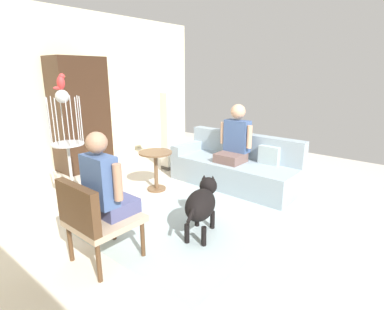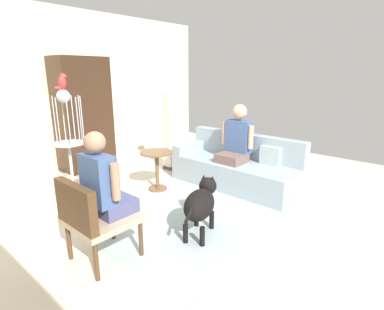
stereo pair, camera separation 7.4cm
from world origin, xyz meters
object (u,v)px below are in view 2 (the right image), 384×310
Objects in this scene: person_on_couch at (237,139)px; couch at (236,168)px; person_on_armchair at (103,183)px; round_end_table at (157,164)px; column_lamp at (170,132)px; dog at (201,203)px; parrot at (62,82)px; bird_cage_stand at (70,152)px; armoire_cabinet at (83,114)px; armchair at (92,215)px.

couch is at bearing 26.53° from person_on_couch.
round_end_table is (1.52, 0.94, -0.37)m from person_on_armchair.
person_on_armchair is 0.59× the size of column_lamp.
dog is 2.17m from parrot.
bird_cage_stand is at bearing 152.97° from person_on_couch.
column_lamp is 0.70× the size of armoire_cabinet.
couch is 10.81× the size of parrot.
round_end_table is 1.09m from column_lamp.
round_end_table is 0.30× the size of armoire_cabinet.
column_lamp is (0.87, 0.60, 0.29)m from round_end_table.
couch is 2.28× the size of person_on_couch.
person_on_couch reaches higher than dog.
column_lamp is (2.08, 0.31, -0.10)m from bird_cage_stand.
person_on_couch is 1.06× the size of dog.
person_on_armchair is 0.53× the size of bird_cage_stand.
person_on_couch reaches higher than couch.
person_on_couch is 1.41m from column_lamp.
column_lamp reaches higher than armchair.
round_end_table is at bearing -86.38° from armoire_cabinet.
parrot is at bearing 110.96° from dog.
parrot is 2.31m from column_lamp.
armchair is 2.97m from column_lamp.
round_end_table is 0.73× the size of dog.
round_end_table is at bearing -13.39° from parrot.
person_on_armchair is 0.41× the size of armoire_cabinet.
person_on_armchair is at bearing -104.40° from parrot.
bird_cage_stand is at bearing 153.75° from couch.
armoire_cabinet reaches higher than column_lamp.
bird_cage_stand is (-2.15, 1.10, 0.03)m from person_on_couch.
person_on_couch is 2.57m from parrot.
person_on_armchair is (-2.46, -0.12, 0.00)m from person_on_couch.
bird_cage_stand is at bearing 111.08° from dog.
person_on_couch is at bearing -40.71° from round_end_table.
couch is at bearing -85.43° from column_lamp.
armoire_cabinet is (1.40, 2.78, 0.24)m from person_on_armchair.
armoire_cabinet reaches higher than armchair.
armoire_cabinet is (-0.12, 1.84, 0.61)m from round_end_table.
person_on_couch is at bearing -86.99° from column_lamp.
round_end_table is (1.66, 0.94, -0.09)m from armchair.
person_on_couch is at bearing -27.07° from parrot.
column_lamp is (2.39, 1.53, -0.07)m from person_on_armchair.
armoire_cabinet reaches higher than round_end_table.
bird_cage_stand is 8.41× the size of parrot.
parrot is at bearing 69.58° from armchair.
couch is 0.49m from person_on_couch.
column_lamp is (2.08, 0.31, -0.96)m from parrot.
dog is 0.41× the size of armoire_cabinet.
armchair reaches higher than round_end_table.
parrot reaches higher than round_end_table.
parrot reaches higher than column_lamp.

